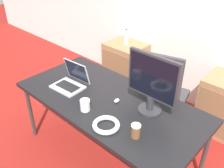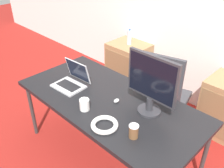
{
  "view_description": "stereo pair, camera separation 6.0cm",
  "coord_description": "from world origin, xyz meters",
  "px_view_note": "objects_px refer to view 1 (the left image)",
  "views": [
    {
      "loc": [
        1.32,
        -1.38,
        2.06
      ],
      "look_at": [
        0.0,
        0.04,
        0.87
      ],
      "focal_mm": 40.0,
      "sensor_mm": 36.0,
      "label": 1
    },
    {
      "loc": [
        1.36,
        -1.34,
        2.06
      ],
      "look_at": [
        0.0,
        0.04,
        0.87
      ],
      "focal_mm": 40.0,
      "sensor_mm": 36.0,
      "label": 2
    }
  ],
  "objects_px": {
    "office_chair": "(162,102)",
    "coffee_cup_brown": "(136,131)",
    "water_bottle": "(126,37)",
    "laptop_center": "(71,82)",
    "cable_coil": "(106,125)",
    "cabinet_left": "(125,65)",
    "coffee_cup_white": "(85,105)",
    "mouse": "(117,101)",
    "monitor": "(152,83)"
  },
  "relations": [
    {
      "from": "cabinet_left",
      "to": "mouse",
      "type": "relative_size",
      "value": 11.38
    },
    {
      "from": "office_chair",
      "to": "water_bottle",
      "type": "height_order",
      "value": "office_chair"
    },
    {
      "from": "office_chair",
      "to": "water_bottle",
      "type": "distance_m",
      "value": 1.17
    },
    {
      "from": "cabinet_left",
      "to": "laptop_center",
      "type": "height_order",
      "value": "laptop_center"
    },
    {
      "from": "mouse",
      "to": "water_bottle",
      "type": "bearing_deg",
      "value": 126.71
    },
    {
      "from": "cabinet_left",
      "to": "laptop_center",
      "type": "xyz_separation_m",
      "value": [
        0.36,
        -1.29,
        0.43
      ]
    },
    {
      "from": "cabinet_left",
      "to": "water_bottle",
      "type": "xyz_separation_m",
      "value": [
        0.0,
        0.0,
        0.44
      ]
    },
    {
      "from": "cabinet_left",
      "to": "monitor",
      "type": "xyz_separation_m",
      "value": [
        1.18,
        -1.09,
        0.66
      ]
    },
    {
      "from": "monitor",
      "to": "cable_coil",
      "type": "height_order",
      "value": "monitor"
    },
    {
      "from": "coffee_cup_brown",
      "to": "cable_coil",
      "type": "xyz_separation_m",
      "value": [
        -0.24,
        -0.07,
        -0.04
      ]
    },
    {
      "from": "water_bottle",
      "to": "monitor",
      "type": "xyz_separation_m",
      "value": [
        1.18,
        -1.09,
        0.22
      ]
    },
    {
      "from": "monitor",
      "to": "water_bottle",
      "type": "bearing_deg",
      "value": 137.36
    },
    {
      "from": "cabinet_left",
      "to": "water_bottle",
      "type": "bearing_deg",
      "value": 90.0
    },
    {
      "from": "office_chair",
      "to": "cable_coil",
      "type": "bearing_deg",
      "value": -85.47
    },
    {
      "from": "office_chair",
      "to": "laptop_center",
      "type": "distance_m",
      "value": 1.06
    },
    {
      "from": "mouse",
      "to": "coffee_cup_brown",
      "type": "distance_m",
      "value": 0.47
    },
    {
      "from": "monitor",
      "to": "coffee_cup_brown",
      "type": "height_order",
      "value": "monitor"
    },
    {
      "from": "office_chair",
      "to": "cable_coil",
      "type": "distance_m",
      "value": 1.05
    },
    {
      "from": "water_bottle",
      "to": "office_chair",
      "type": "bearing_deg",
      "value": -27.84
    },
    {
      "from": "cabinet_left",
      "to": "water_bottle",
      "type": "height_order",
      "value": "water_bottle"
    },
    {
      "from": "laptop_center",
      "to": "coffee_cup_brown",
      "type": "distance_m",
      "value": 0.94
    },
    {
      "from": "water_bottle",
      "to": "laptop_center",
      "type": "height_order",
      "value": "laptop_center"
    },
    {
      "from": "coffee_cup_white",
      "to": "cable_coil",
      "type": "bearing_deg",
      "value": -7.1
    },
    {
      "from": "monitor",
      "to": "coffee_cup_white",
      "type": "distance_m",
      "value": 0.61
    },
    {
      "from": "office_chair",
      "to": "laptop_center",
      "type": "xyz_separation_m",
      "value": [
        -0.61,
        -0.78,
        0.37
      ]
    },
    {
      "from": "cabinet_left",
      "to": "coffee_cup_white",
      "type": "distance_m",
      "value": 1.71
    },
    {
      "from": "cabinet_left",
      "to": "coffee_cup_brown",
      "type": "relative_size",
      "value": 5.99
    },
    {
      "from": "mouse",
      "to": "cable_coil",
      "type": "relative_size",
      "value": 0.27
    },
    {
      "from": "water_bottle",
      "to": "mouse",
      "type": "bearing_deg",
      "value": -53.29
    },
    {
      "from": "office_chair",
      "to": "mouse",
      "type": "bearing_deg",
      "value": -97.26
    },
    {
      "from": "monitor",
      "to": "cable_coil",
      "type": "bearing_deg",
      "value": -107.92
    },
    {
      "from": "monitor",
      "to": "coffee_cup_white",
      "type": "bearing_deg",
      "value": -138.3
    },
    {
      "from": "cable_coil",
      "to": "monitor",
      "type": "bearing_deg",
      "value": 72.08
    },
    {
      "from": "office_chair",
      "to": "coffee_cup_brown",
      "type": "distance_m",
      "value": 1.04
    },
    {
      "from": "laptop_center",
      "to": "cable_coil",
      "type": "xyz_separation_m",
      "value": [
        0.69,
        -0.21,
        -0.03
      ]
    },
    {
      "from": "monitor",
      "to": "coffee_cup_brown",
      "type": "bearing_deg",
      "value": -72.15
    },
    {
      "from": "coffee_cup_white",
      "to": "monitor",
      "type": "bearing_deg",
      "value": 41.7
    },
    {
      "from": "cabinet_left",
      "to": "coffee_cup_white",
      "type": "bearing_deg",
      "value": -62.44
    },
    {
      "from": "monitor",
      "to": "coffee_cup_white",
      "type": "xyz_separation_m",
      "value": [
        -0.42,
        -0.37,
        -0.23
      ]
    },
    {
      "from": "monitor",
      "to": "cabinet_left",
      "type": "bearing_deg",
      "value": 137.42
    },
    {
      "from": "water_bottle",
      "to": "laptop_center",
      "type": "bearing_deg",
      "value": -74.46
    },
    {
      "from": "laptop_center",
      "to": "cable_coil",
      "type": "distance_m",
      "value": 0.72
    },
    {
      "from": "coffee_cup_white",
      "to": "coffee_cup_brown",
      "type": "distance_m",
      "value": 0.53
    },
    {
      "from": "cabinet_left",
      "to": "coffee_cup_white",
      "type": "xyz_separation_m",
      "value": [
        0.76,
        -1.46,
        0.43
      ]
    },
    {
      "from": "coffee_cup_brown",
      "to": "coffee_cup_white",
      "type": "bearing_deg",
      "value": -176.02
    },
    {
      "from": "cabinet_left",
      "to": "water_bottle",
      "type": "distance_m",
      "value": 0.44
    },
    {
      "from": "laptop_center",
      "to": "mouse",
      "type": "xyz_separation_m",
      "value": [
        0.53,
        0.11,
        -0.04
      ]
    },
    {
      "from": "monitor",
      "to": "mouse",
      "type": "height_order",
      "value": "monitor"
    },
    {
      "from": "mouse",
      "to": "coffee_cup_brown",
      "type": "bearing_deg",
      "value": -30.44
    },
    {
      "from": "water_bottle",
      "to": "monitor",
      "type": "height_order",
      "value": "monitor"
    }
  ]
}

